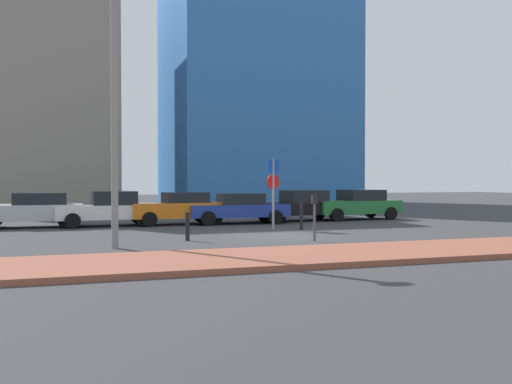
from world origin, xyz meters
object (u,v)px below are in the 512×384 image
at_px(parking_sign_post, 273,185).
at_px(traffic_bollard_near, 187,227).
at_px(parked_car_white, 109,209).
at_px(street_lamp, 114,95).
at_px(traffic_bollard_mid, 301,216).
at_px(parked_car_blue, 238,208).
at_px(parked_car_green, 356,204).
at_px(parked_car_silver, 32,209).
at_px(parked_car_orange, 180,208).
at_px(parking_meter, 315,212).
at_px(parked_car_black, 301,205).

distance_m(parking_sign_post, traffic_bollard_near, 5.41).
relative_size(parked_car_white, street_lamp, 0.57).
height_order(parked_car_white, traffic_bollard_mid, parked_car_white).
relative_size(parked_car_blue, street_lamp, 0.61).
relative_size(parked_car_blue, parked_car_green, 0.98).
distance_m(parked_car_silver, traffic_bollard_near, 8.80).
bearing_deg(street_lamp, parked_car_orange, 67.07).
xyz_separation_m(parked_car_silver, parking_meter, (9.01, -8.55, 0.20)).
bearing_deg(parked_car_green, traffic_bollard_mid, -137.99).
distance_m(parked_car_orange, parked_car_black, 6.01).
bearing_deg(parked_car_silver, parking_sign_post, -23.05).
relative_size(traffic_bollard_near, traffic_bollard_mid, 0.87).
bearing_deg(street_lamp, parked_car_blue, 52.17).
height_order(parked_car_black, street_lamp, street_lamp).
xyz_separation_m(parked_car_blue, parking_meter, (0.21, -7.89, 0.25)).
distance_m(parked_car_blue, traffic_bollard_mid, 4.11).
distance_m(parked_car_orange, parking_sign_post, 4.88).
relative_size(parked_car_black, traffic_bollard_near, 4.81).
relative_size(parking_sign_post, street_lamp, 0.38).
relative_size(parked_car_black, parking_meter, 3.00).
bearing_deg(street_lamp, traffic_bollard_mid, 27.88).
height_order(parked_car_orange, street_lamp, street_lamp).
relative_size(parked_car_blue, parked_car_black, 1.03).
xyz_separation_m(parking_meter, traffic_bollard_near, (-3.89, 1.40, -0.50)).
distance_m(parked_car_white, parking_meter, 10.15).
bearing_deg(traffic_bollard_near, parking_meter, -19.76).
distance_m(traffic_bollard_near, traffic_bollard_mid, 5.83).
relative_size(parked_car_green, traffic_bollard_mid, 4.37).
bearing_deg(parked_car_white, parked_car_silver, 174.48).
bearing_deg(street_lamp, parking_sign_post, 34.62).
xyz_separation_m(parking_meter, street_lamp, (-6.28, 0.07, 3.45)).
bearing_deg(traffic_bollard_mid, street_lamp, -152.12).
bearing_deg(traffic_bollard_near, parked_car_white, 106.52).
bearing_deg(parked_car_blue, parked_car_silver, 175.76).
bearing_deg(street_lamp, parked_car_white, 87.45).
height_order(parked_car_blue, parked_car_green, parked_car_green).
distance_m(parked_car_orange, parking_meter, 8.68).
height_order(parked_car_blue, street_lamp, street_lamp).
xyz_separation_m(parked_car_orange, traffic_bollard_mid, (4.13, -4.12, -0.21)).
bearing_deg(street_lamp, parked_car_black, 41.69).
bearing_deg(parked_car_white, parked_car_black, 1.45).
distance_m(parked_car_green, parking_meter, 10.51).
bearing_deg(parking_sign_post, street_lamp, -145.38).
bearing_deg(parked_car_silver, parked_car_white, -5.52).
bearing_deg(traffic_bollard_near, parked_car_black, 45.13).
bearing_deg(parking_sign_post, traffic_bollard_near, -142.46).
height_order(parked_car_green, parking_sign_post, parking_sign_post).
bearing_deg(traffic_bollard_mid, parked_car_white, 149.92).
distance_m(parked_car_white, parked_car_green, 12.11).
distance_m(parked_car_silver, parking_meter, 12.42).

